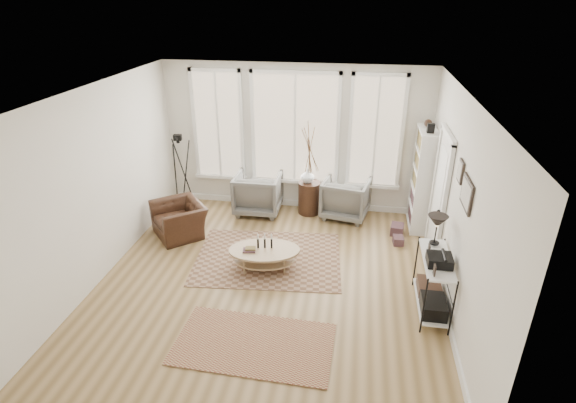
% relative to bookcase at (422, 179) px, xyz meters
% --- Properties ---
extents(room, '(5.50, 5.54, 2.90)m').
position_rel_bookcase_xyz_m(room, '(-2.42, -2.20, 0.47)').
color(room, '#997B4F').
rests_on(room, ground).
extents(bay_window, '(4.14, 0.12, 2.24)m').
position_rel_bookcase_xyz_m(bay_window, '(-2.44, 0.49, 0.65)').
color(bay_window, '#D3B68F').
rests_on(bay_window, ground).
extents(door, '(0.09, 1.06, 2.22)m').
position_rel_bookcase_xyz_m(door, '(0.13, -1.08, 0.17)').
color(door, white).
rests_on(door, ground).
extents(bookcase, '(0.31, 0.85, 2.06)m').
position_rel_bookcase_xyz_m(bookcase, '(0.00, 0.00, 0.00)').
color(bookcase, white).
rests_on(bookcase, ground).
extents(low_shelf, '(0.38, 1.08, 1.30)m').
position_rel_bookcase_xyz_m(low_shelf, '(-0.06, -2.52, -0.44)').
color(low_shelf, white).
rests_on(low_shelf, ground).
extents(wall_art, '(0.04, 0.88, 0.44)m').
position_rel_bookcase_xyz_m(wall_art, '(0.14, -2.49, 0.92)').
color(wall_art, black).
rests_on(wall_art, ground).
extents(rug_main, '(2.55, 2.00, 0.01)m').
position_rel_bookcase_xyz_m(rug_main, '(-2.58, -1.60, -0.95)').
color(rug_main, brown).
rests_on(rug_main, ground).
extents(rug_runner, '(2.04, 1.17, 0.01)m').
position_rel_bookcase_xyz_m(rug_runner, '(-2.36, -3.62, -0.94)').
color(rug_runner, brown).
rests_on(rug_runner, ground).
extents(coffee_table, '(1.24, 0.90, 0.52)m').
position_rel_bookcase_xyz_m(coffee_table, '(-2.58, -1.90, -0.67)').
color(coffee_table, tan).
rests_on(coffee_table, ground).
extents(armchair_left, '(0.89, 0.92, 0.83)m').
position_rel_bookcase_xyz_m(armchair_left, '(-3.12, 0.12, -0.54)').
color(armchair_left, slate).
rests_on(armchair_left, ground).
extents(armchair_right, '(1.01, 1.03, 0.80)m').
position_rel_bookcase_xyz_m(armchair_right, '(-1.37, 0.18, -0.56)').
color(armchair_right, slate).
rests_on(armchair_right, ground).
extents(side_table, '(0.44, 0.44, 1.85)m').
position_rel_bookcase_xyz_m(side_table, '(-2.10, 0.22, -0.06)').
color(side_table, '#351E13').
rests_on(side_table, ground).
extents(vase, '(0.31, 0.31, 0.27)m').
position_rel_bookcase_xyz_m(vase, '(-2.14, 0.22, -0.16)').
color(vase, silver).
rests_on(vase, side_table).
extents(accent_chair, '(1.24, 1.23, 0.61)m').
position_rel_bookcase_xyz_m(accent_chair, '(-4.34, -1.03, -0.65)').
color(accent_chair, '#351E13').
rests_on(accent_chair, ground).
extents(tripod_camera, '(0.55, 0.55, 1.56)m').
position_rel_bookcase_xyz_m(tripod_camera, '(-4.69, 0.07, -0.24)').
color(tripod_camera, black).
rests_on(tripod_camera, ground).
extents(book_stack_near, '(0.26, 0.32, 0.18)m').
position_rel_bookcase_xyz_m(book_stack_near, '(-0.39, -0.39, -0.86)').
color(book_stack_near, maroon).
rests_on(book_stack_near, ground).
extents(book_stack_far, '(0.19, 0.24, 0.14)m').
position_rel_bookcase_xyz_m(book_stack_far, '(-0.39, -0.77, -0.88)').
color(book_stack_far, maroon).
rests_on(book_stack_far, ground).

